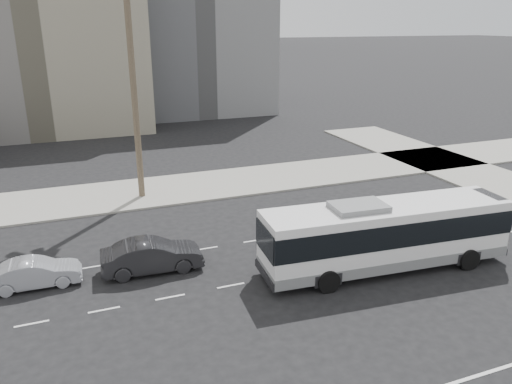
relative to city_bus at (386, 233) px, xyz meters
name	(u,v)px	position (x,y,z in m)	size (l,w,h in m)	color
ground	(286,275)	(-5.08, 1.10, -1.98)	(700.00, 700.00, 0.00)	black
sidewalk_north	(204,185)	(-5.08, 16.60, -1.90)	(120.00, 7.00, 0.15)	gray
midrise_beige_west	(34,51)	(-17.08, 46.10, 7.02)	(24.00, 18.00, 18.00)	slate
midrise_gray_center	(186,16)	(2.92, 53.10, 11.02)	(20.00, 20.00, 26.00)	#58595C
city_bus	(386,233)	(0.00, 0.00, 0.00)	(13.27, 3.90, 3.76)	silver
car_a	(152,256)	(-11.35, 4.06, -1.13)	(5.15, 1.80, 1.70)	black
car_b	(35,273)	(-16.94, 4.53, -1.27)	(4.27, 1.49, 1.41)	#9B9DA5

